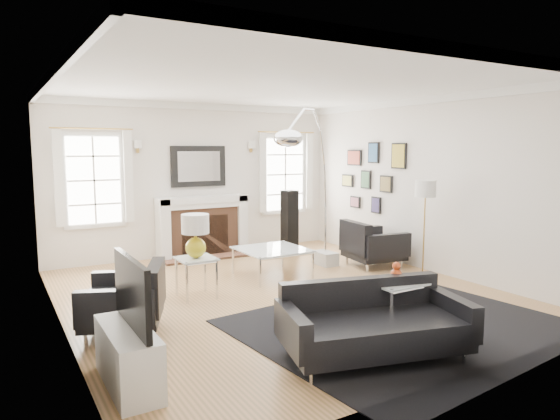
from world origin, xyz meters
TOP-DOWN VIEW (x-y plane):
  - floor at (0.00, 0.00)m, footprint 6.00×6.00m
  - back_wall at (0.00, 3.00)m, footprint 5.50×0.04m
  - front_wall at (0.00, -3.00)m, footprint 5.50×0.04m
  - left_wall at (-2.75, 0.00)m, footprint 0.04×6.00m
  - right_wall at (2.75, 0.00)m, footprint 0.04×6.00m
  - ceiling at (0.00, 0.00)m, footprint 5.50×6.00m
  - crown_molding at (0.00, 0.00)m, footprint 5.50×6.00m
  - fireplace at (0.00, 2.79)m, footprint 1.70×0.69m
  - mantel_mirror at (0.00, 2.95)m, footprint 1.05×0.07m
  - window_left at (-1.85, 2.95)m, footprint 1.24×0.15m
  - window_right at (1.85, 2.95)m, footprint 1.24×0.15m
  - gallery_wall at (2.72, 1.30)m, footprint 0.04×1.73m
  - tv_unit at (-2.44, -1.70)m, footprint 0.35×1.00m
  - area_rug at (0.55, -1.81)m, footprint 3.70×3.18m
  - sofa at (-0.29, -2.27)m, footprint 1.91×1.22m
  - armchair_left at (-2.14, -0.45)m, footprint 1.08×1.14m
  - armchair_right at (2.14, 0.60)m, footprint 0.96×1.05m
  - coffee_table at (0.36, 0.83)m, footprint 0.99×0.99m
  - side_table_left at (-1.05, 0.38)m, footprint 0.49×0.49m
  - nesting_table at (0.23, -2.02)m, footprint 0.55×0.46m
  - gourd_lamp at (-1.05, 0.38)m, footprint 0.36×0.36m
  - orange_vase at (0.23, -2.02)m, footprint 0.12×0.12m
  - arc_floor_lamp at (0.75, 0.40)m, footprint 1.88×1.74m
  - stick_floor_lamp at (2.20, -0.52)m, footprint 0.31×0.31m
  - speaker_tower at (1.37, 1.97)m, footprint 0.26×0.26m

SIDE VIEW (x-z plane):
  - floor at x=0.00m, z-range 0.00..0.00m
  - area_rug at x=0.55m, z-range 0.00..0.01m
  - sofa at x=-0.29m, z-range 0.03..0.60m
  - tv_unit at x=-2.44m, z-range -0.22..0.87m
  - armchair_left at x=-2.14m, z-range 0.04..0.65m
  - armchair_right at x=2.14m, z-range 0.04..0.67m
  - coffee_table at x=0.36m, z-range 0.19..0.63m
  - side_table_left at x=-1.05m, z-range 0.16..0.70m
  - nesting_table at x=0.23m, z-range 0.18..0.78m
  - fireplace at x=0.00m, z-range -0.01..1.10m
  - speaker_tower at x=1.37m, z-range 0.00..1.22m
  - orange_vase at x=0.23m, z-range 0.61..0.80m
  - gourd_lamp at x=-1.05m, z-range 0.58..1.16m
  - stick_floor_lamp at x=2.20m, z-range 0.55..2.07m
  - back_wall at x=0.00m, z-range 0.00..2.80m
  - front_wall at x=0.00m, z-range 0.00..2.80m
  - left_wall at x=-2.75m, z-range 0.00..2.80m
  - right_wall at x=2.75m, z-range 0.00..2.80m
  - arc_floor_lamp at x=0.75m, z-range 0.11..2.77m
  - window_left at x=-1.85m, z-range 0.65..2.27m
  - window_right at x=1.85m, z-range 0.65..2.27m
  - gallery_wall at x=2.72m, z-range 0.89..2.18m
  - mantel_mirror at x=0.00m, z-range 1.27..2.02m
  - crown_molding at x=0.00m, z-range 2.68..2.80m
  - ceiling at x=0.00m, z-range 2.79..2.81m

